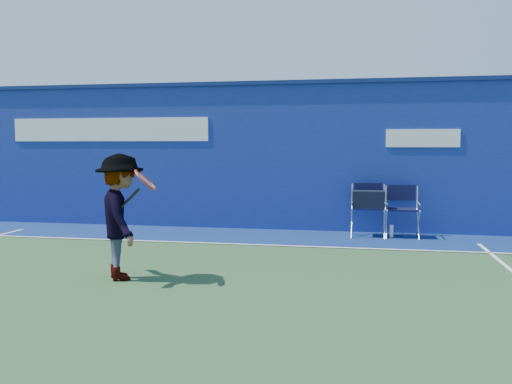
% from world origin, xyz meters
% --- Properties ---
extents(ground, '(80.00, 80.00, 0.00)m').
position_xyz_m(ground, '(0.00, 0.00, 0.00)').
color(ground, '#2B4C28').
rests_on(ground, ground).
extents(stadium_wall, '(24.00, 0.50, 3.08)m').
position_xyz_m(stadium_wall, '(-0.00, 5.20, 1.55)').
color(stadium_wall, navy).
rests_on(stadium_wall, ground).
extents(out_of_bounds_strip, '(24.00, 1.80, 0.01)m').
position_xyz_m(out_of_bounds_strip, '(0.00, 4.10, 0.00)').
color(out_of_bounds_strip, navy).
rests_on(out_of_bounds_strip, ground).
extents(court_lines, '(24.00, 12.00, 0.01)m').
position_xyz_m(court_lines, '(0.00, 0.60, 0.01)').
color(court_lines, white).
rests_on(court_lines, out_of_bounds_strip).
extents(directors_chair_left, '(0.61, 0.55, 1.02)m').
position_xyz_m(directors_chair_left, '(2.57, 4.51, 0.43)').
color(directors_chair_left, silver).
rests_on(directors_chair_left, ground).
extents(directors_chair_right, '(0.59, 0.53, 0.99)m').
position_xyz_m(directors_chair_right, '(3.21, 4.53, 0.31)').
color(directors_chair_right, silver).
rests_on(directors_chair_right, ground).
extents(water_bottle, '(0.07, 0.07, 0.24)m').
position_xyz_m(water_bottle, '(3.01, 4.47, 0.12)').
color(water_bottle, white).
rests_on(water_bottle, ground).
extents(tennis_player, '(1.13, 1.23, 1.66)m').
position_xyz_m(tennis_player, '(-0.70, 0.53, 0.83)').
color(tennis_player, '#EA4738').
rests_on(tennis_player, ground).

